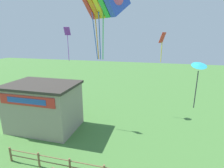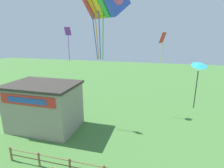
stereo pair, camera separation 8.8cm
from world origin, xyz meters
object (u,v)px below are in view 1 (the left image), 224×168
object	(u,v)px
kite_red_diamond	(162,42)
seaside_building	(44,106)
kite_purple_streamer	(68,38)
kite_cyan_delta	(199,69)
kite_rainbow_parafoil	(105,0)

from	to	relation	value
kite_red_diamond	seaside_building	bearing A→B (deg)	174.21
kite_red_diamond	kite_purple_streamer	distance (m)	9.16
seaside_building	kite_cyan_delta	bearing A→B (deg)	-20.12
kite_red_diamond	kite_cyan_delta	bearing A→B (deg)	-63.42
kite_rainbow_parafoil	kite_purple_streamer	size ratio (longest dim) A/B	1.43
kite_red_diamond	kite_cyan_delta	size ratio (longest dim) A/B	0.85
seaside_building	kite_red_diamond	bearing A→B (deg)	-5.79
seaside_building	kite_cyan_delta	distance (m)	14.33
kite_rainbow_parafoil	kite_purple_streamer	bearing A→B (deg)	137.38
seaside_building	kite_cyan_delta	world-z (taller)	kite_cyan_delta
kite_rainbow_parafoil	kite_cyan_delta	distance (m)	6.53
kite_rainbow_parafoil	kite_red_diamond	bearing A→B (deg)	29.22
seaside_building	kite_purple_streamer	xyz separation A→B (m)	(2.13, 1.79, 6.51)
kite_rainbow_parafoil	seaside_building	bearing A→B (deg)	157.65
kite_red_diamond	kite_cyan_delta	distance (m)	4.09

